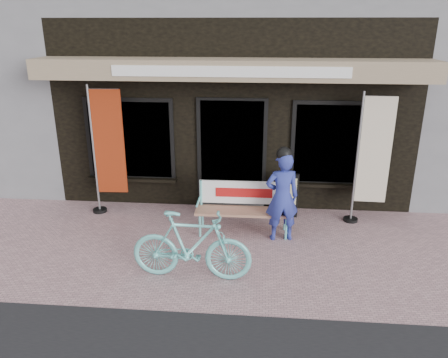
# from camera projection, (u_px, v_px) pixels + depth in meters

# --- Properties ---
(ground) EXTENTS (70.00, 70.00, 0.00)m
(ground) POSITION_uv_depth(u_px,v_px,m) (223.00, 255.00, 6.99)
(ground) COLOR #B88D91
(ground) RESTS_ON ground
(storefront) EXTENTS (7.00, 6.77, 6.00)m
(storefront) POSITION_uv_depth(u_px,v_px,m) (241.00, 45.00, 10.63)
(storefront) COLOR black
(storefront) RESTS_ON ground
(bench) EXTENTS (1.67, 0.45, 0.90)m
(bench) POSITION_uv_depth(u_px,v_px,m) (243.00, 203.00, 7.64)
(bench) COLOR #69CECC
(bench) RESTS_ON ground
(person) EXTENTS (0.62, 0.47, 1.64)m
(person) POSITION_uv_depth(u_px,v_px,m) (282.00, 195.00, 7.27)
(person) COLOR navy
(person) RESTS_ON ground
(bicycle) EXTENTS (1.75, 0.56, 1.04)m
(bicycle) POSITION_uv_depth(u_px,v_px,m) (191.00, 246.00, 6.22)
(bicycle) COLOR #69CECC
(bicycle) RESTS_ON ground
(nobori_red) EXTENTS (0.73, 0.29, 2.48)m
(nobori_red) POSITION_uv_depth(u_px,v_px,m) (107.00, 149.00, 8.17)
(nobori_red) COLOR gray
(nobori_red) RESTS_ON ground
(nobori_cream) EXTENTS (0.71, 0.27, 2.42)m
(nobori_cream) POSITION_uv_depth(u_px,v_px,m) (371.00, 158.00, 7.76)
(nobori_cream) COLOR gray
(nobori_cream) RESTS_ON ground
(menu_stand) EXTENTS (0.44, 0.14, 0.86)m
(menu_stand) POSITION_uv_depth(u_px,v_px,m) (287.00, 195.00, 8.27)
(menu_stand) COLOR black
(menu_stand) RESTS_ON ground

